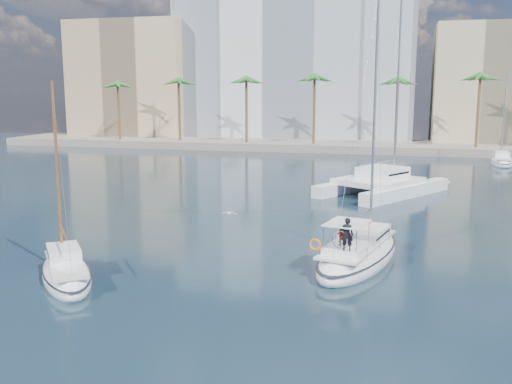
# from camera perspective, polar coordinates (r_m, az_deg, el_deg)

# --- Properties ---
(ground) EXTENTS (160.00, 160.00, 0.00)m
(ground) POSITION_cam_1_polar(r_m,az_deg,el_deg) (34.15, 1.40, -5.92)
(ground) COLOR black
(ground) RESTS_ON ground
(quay) EXTENTS (120.00, 14.00, 1.20)m
(quay) POSITION_cam_1_polar(r_m,az_deg,el_deg) (93.69, 9.85, 4.56)
(quay) COLOR gray
(quay) RESTS_ON ground
(building_modern) EXTENTS (42.00, 16.00, 28.00)m
(building_modern) POSITION_cam_1_polar(r_m,az_deg,el_deg) (106.85, 4.03, 12.54)
(building_modern) COLOR white
(building_modern) RESTS_ON ground
(building_tan_left) EXTENTS (22.00, 14.00, 22.00)m
(building_tan_left) POSITION_cam_1_polar(r_m,az_deg,el_deg) (112.41, -11.87, 10.70)
(building_tan_left) COLOR tan
(building_tan_left) RESTS_ON ground
(building_beige) EXTENTS (20.00, 14.00, 20.00)m
(building_beige) POSITION_cam_1_polar(r_m,az_deg,el_deg) (103.03, 22.90, 9.65)
(building_beige) COLOR #C1B18A
(building_beige) RESTS_ON ground
(palm_left) EXTENTS (3.60, 3.60, 12.30)m
(palm_left) POSITION_cam_1_polar(r_m,az_deg,el_deg) (98.13, -10.72, 10.44)
(palm_left) COLOR brown
(palm_left) RESTS_ON ground
(palm_centre) EXTENTS (3.60, 3.60, 12.30)m
(palm_centre) POSITION_cam_1_polar(r_m,az_deg,el_deg) (89.29, 9.83, 10.51)
(palm_centre) COLOR brown
(palm_centre) RESTS_ON ground
(main_sloop) EXTENTS (5.48, 10.67, 15.14)m
(main_sloop) POSITION_cam_1_polar(r_m,az_deg,el_deg) (32.35, 10.23, -6.09)
(main_sloop) COLOR white
(main_sloop) RESTS_ON ground
(small_sloop) EXTENTS (6.33, 7.18, 10.52)m
(small_sloop) POSITION_cam_1_polar(r_m,az_deg,el_deg) (30.58, -18.47, -7.61)
(small_sloop) COLOR white
(small_sloop) RESTS_ON ground
(catamaran) EXTENTS (12.11, 14.14, 18.44)m
(catamaran) POSITION_cam_1_polar(r_m,az_deg,el_deg) (53.77, 12.42, 1.03)
(catamaran) COLOR white
(catamaran) RESTS_ON ground
(seagull) EXTENTS (1.14, 0.49, 0.21)m
(seagull) POSITION_cam_1_polar(r_m,az_deg,el_deg) (40.94, -2.67, -2.13)
(seagull) COLOR silver
(seagull) RESTS_ON ground
(moored_yacht_a) EXTENTS (3.37, 9.52, 11.90)m
(moored_yacht_a) POSITION_cam_1_polar(r_m,az_deg,el_deg) (80.55, 23.34, 2.56)
(moored_yacht_a) COLOR white
(moored_yacht_a) RESTS_ON ground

